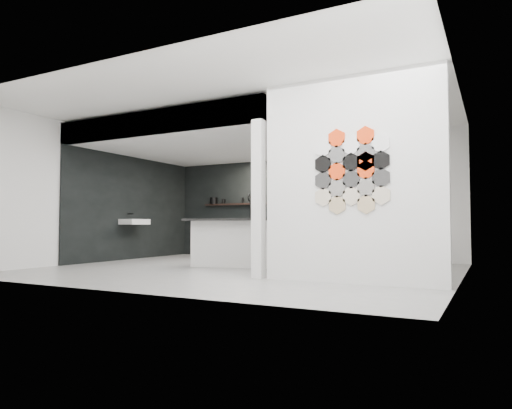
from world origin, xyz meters
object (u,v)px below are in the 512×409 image
(glass_bowl, at_px, (309,199))
(bottle_dark, at_px, (243,200))
(wall_basin, at_px, (135,222))
(kitchen_island, at_px, (233,242))
(partition_panel, at_px, (351,179))
(glass_vase, at_px, (309,198))
(stockpot, at_px, (214,201))
(kettle, at_px, (292,199))
(utensil_cup, at_px, (224,201))

(glass_bowl, bearing_deg, bottle_dark, 180.00)
(wall_basin, height_order, kitchen_island, kitchen_island)
(partition_panel, bearing_deg, kitchen_island, 152.48)
(kitchen_island, height_order, glass_vase, glass_vase)
(stockpot, relative_size, kettle, 1.14)
(wall_basin, distance_m, bottle_dark, 2.68)
(kitchen_island, xyz_separation_m, glass_bowl, (0.57, 2.49, 0.91))
(kitchen_island, relative_size, glass_bowl, 12.01)
(partition_panel, xyz_separation_m, glass_vase, (-2.08, 3.87, -0.00))
(wall_basin, height_order, glass_bowl, glass_bowl)
(glass_bowl, xyz_separation_m, utensil_cup, (-2.32, 0.00, 0.00))
(partition_panel, relative_size, glass_bowl, 18.78)
(stockpot, xyz_separation_m, glass_bowl, (2.62, 0.00, -0.03))
(wall_basin, relative_size, glass_bowl, 4.02)
(partition_panel, height_order, bottle_dark, partition_panel)
(partition_panel, bearing_deg, kettle, 122.93)
(kettle, relative_size, glass_vase, 1.16)
(wall_basin, distance_m, glass_vase, 4.01)
(wall_basin, xyz_separation_m, bottle_dark, (1.63, 2.07, 0.54))
(kitchen_island, bearing_deg, stockpot, 120.56)
(kettle, bearing_deg, stockpot, 163.51)
(partition_panel, bearing_deg, stockpot, 140.53)
(stockpot, height_order, glass_vase, stockpot)
(utensil_cup, bearing_deg, glass_vase, 0.00)
(stockpot, height_order, bottle_dark, stockpot)
(partition_panel, bearing_deg, glass_vase, 118.23)
(glass_bowl, height_order, utensil_cup, utensil_cup)
(stockpot, distance_m, utensil_cup, 0.30)
(partition_panel, bearing_deg, utensil_cup, 138.70)
(glass_bowl, relative_size, utensil_cup, 1.31)
(stockpot, relative_size, bottle_dark, 1.42)
(wall_basin, height_order, kettle, kettle)
(glass_bowl, relative_size, glass_vase, 0.99)
(kettle, height_order, utensil_cup, kettle)
(kitchen_island, xyz_separation_m, stockpot, (-2.05, 2.49, 0.94))
(kitchen_island, bearing_deg, utensil_cup, 116.28)
(glass_vase, height_order, utensil_cup, glass_vase)
(partition_panel, distance_m, glass_bowl, 4.39)
(bottle_dark, bearing_deg, glass_bowl, 0.00)
(stockpot, xyz_separation_m, bottle_dark, (0.86, 0.00, -0.01))
(partition_panel, distance_m, kettle, 4.60)
(partition_panel, xyz_separation_m, stockpot, (-4.69, 3.87, 0.00))
(kettle, bearing_deg, wall_basin, -161.61)
(partition_panel, distance_m, glass_vase, 4.39)
(kitchen_island, distance_m, glass_bowl, 2.71)
(kitchen_island, distance_m, kettle, 2.66)
(stockpot, xyz_separation_m, kettle, (2.19, 0.00, -0.01))
(wall_basin, bearing_deg, partition_panel, -18.23)
(kettle, distance_m, glass_bowl, 0.43)
(kettle, xyz_separation_m, glass_bowl, (0.43, 0.00, -0.02))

